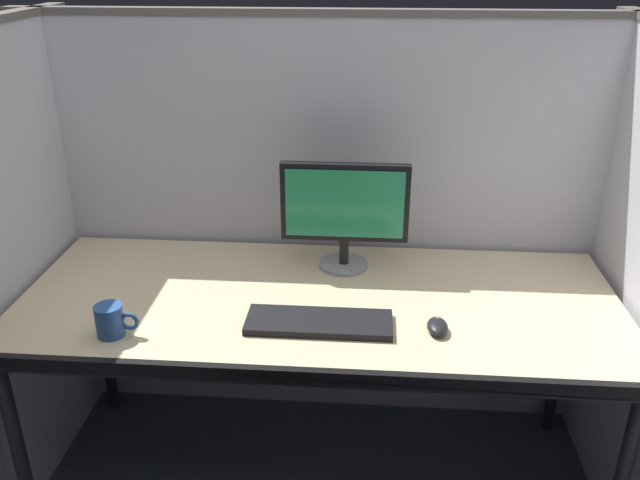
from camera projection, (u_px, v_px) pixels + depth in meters
cubicle_partition_rear at (328, 229)px, 2.47m from camera, size 2.21×0.06×1.57m
desk at (318, 313)px, 2.10m from camera, size 1.90×0.80×0.74m
monitor_center at (345, 209)px, 2.20m from camera, size 0.43×0.17×0.37m
keyboard_main at (319, 322)px, 1.93m from camera, size 0.43×0.15×0.02m
computer_mouse at (437, 327)px, 1.90m from camera, size 0.06×0.10×0.04m
coffee_mug at (111, 321)px, 1.87m from camera, size 0.13×0.08×0.09m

